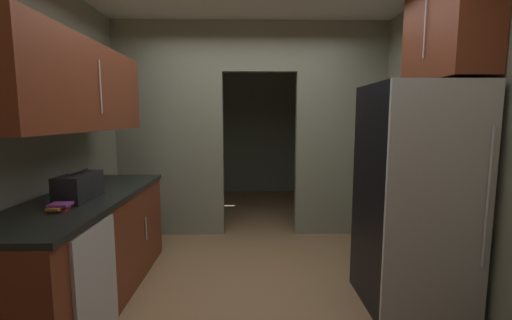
% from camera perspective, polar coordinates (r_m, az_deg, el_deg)
% --- Properties ---
extents(ground, '(20.00, 20.00, 0.00)m').
position_cam_1_polar(ground, '(3.14, -0.66, -21.56)').
color(ground, '#93704C').
extents(kitchen_partition, '(3.39, 0.12, 2.69)m').
position_cam_1_polar(kitchen_partition, '(4.29, -1.21, 6.05)').
color(kitchen_partition, gray).
rests_on(kitchen_partition, ground).
extents(adjoining_room_shell, '(3.39, 2.63, 2.69)m').
position_cam_1_polar(adjoining_room_shell, '(6.09, -0.88, 5.58)').
color(adjoining_room_shell, gray).
rests_on(adjoining_room_shell, ground).
extents(kitchen_flank_right, '(0.10, 4.04, 2.69)m').
position_cam_1_polar(kitchen_flank_right, '(2.88, 36.76, 2.51)').
color(kitchen_flank_right, gray).
rests_on(kitchen_flank_right, ground).
extents(refrigerator, '(0.74, 0.76, 1.76)m').
position_cam_1_polar(refrigerator, '(2.94, 25.23, -5.80)').
color(refrigerator, black).
rests_on(refrigerator, ground).
extents(lower_cabinet_run, '(0.70, 2.06, 0.89)m').
position_cam_1_polar(lower_cabinet_run, '(3.15, -26.75, -13.34)').
color(lower_cabinet_run, maroon).
rests_on(lower_cabinet_run, ground).
extents(dishwasher, '(0.02, 0.56, 0.83)m').
position_cam_1_polar(dishwasher, '(2.55, -25.36, -18.98)').
color(dishwasher, '#B7BABC').
rests_on(dishwasher, ground).
extents(upper_cabinet_counterside, '(0.36, 1.85, 0.68)m').
position_cam_1_polar(upper_cabinet_counterside, '(2.98, -28.16, 10.93)').
color(upper_cabinet_counterside, maroon).
extents(upper_cabinet_fridgeside, '(0.36, 0.82, 0.87)m').
position_cam_1_polar(upper_cabinet_fridgeside, '(3.16, 29.88, 19.50)').
color(upper_cabinet_fridgeside, maroon).
extents(boombox, '(0.21, 0.43, 0.23)m').
position_cam_1_polar(boombox, '(2.90, -27.90, -4.05)').
color(boombox, black).
rests_on(boombox, lower_cabinet_run).
extents(book_stack, '(0.15, 0.15, 0.05)m').
position_cam_1_polar(book_stack, '(2.64, -30.42, -6.89)').
color(book_stack, red).
rests_on(book_stack, lower_cabinet_run).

